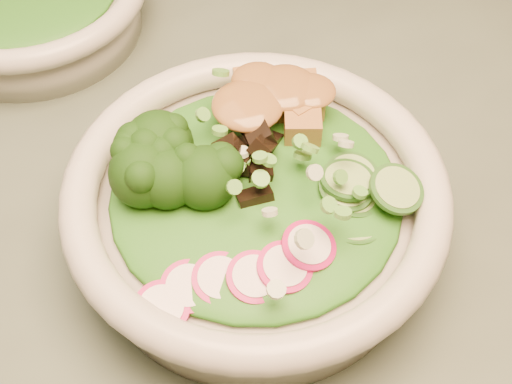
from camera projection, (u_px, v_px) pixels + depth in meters
name	position (u px, v px, depth m)	size (l,w,h in m)	color
dining_table	(176.00, 278.00, 0.68)	(1.20, 0.80, 0.75)	black
salad_bowl	(256.00, 209.00, 0.53)	(0.28, 0.28, 0.08)	beige
side_bowl	(30.00, 1.00, 0.69)	(0.23, 0.23, 0.06)	beige
lettuce_bed	(256.00, 191.00, 0.52)	(0.21, 0.21, 0.03)	#165612
broccoli_florets	(163.00, 173.00, 0.50)	(0.08, 0.07, 0.05)	black
radish_slices	(252.00, 271.00, 0.47)	(0.12, 0.04, 0.02)	#AA0D4E
cucumber_slices	(352.00, 188.00, 0.50)	(0.07, 0.07, 0.04)	#99BD69
mushroom_heap	(258.00, 164.00, 0.51)	(0.07, 0.07, 0.04)	black
tofu_cubes	(266.00, 113.00, 0.54)	(0.09, 0.06, 0.04)	#A37136
peanut_sauce	(266.00, 100.00, 0.53)	(0.07, 0.06, 0.02)	brown
scallion_garnish	(256.00, 169.00, 0.50)	(0.20, 0.20, 0.03)	#559E37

